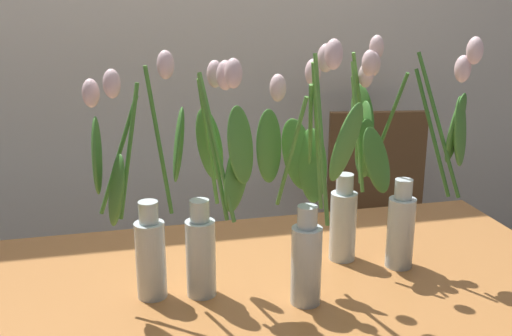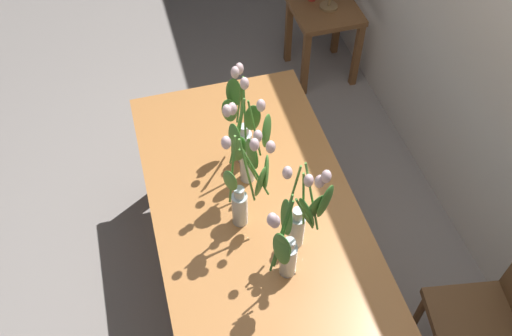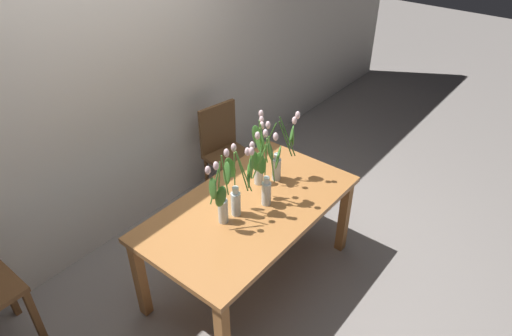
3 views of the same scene
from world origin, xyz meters
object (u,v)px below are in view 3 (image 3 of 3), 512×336
dining_table (250,215)px  tulip_vase_2 (260,158)px  tulip_vase_3 (279,155)px  tulip_vase_4 (239,188)px  tulip_vase_0 (222,198)px  dining_chair (225,148)px  tulip_vase_1 (264,175)px

dining_table → tulip_vase_2: 0.43m
tulip_vase_2 → tulip_vase_3: (0.12, -0.09, 0.01)m
tulip_vase_2 → tulip_vase_4: 0.40m
dining_table → tulip_vase_0: size_ratio=2.87×
tulip_vase_0 → tulip_vase_4: (0.15, -0.02, 0.01)m
dining_table → dining_chair: dining_chair is taller
tulip_vase_1 → tulip_vase_3: (0.30, 0.09, -0.02)m
dining_table → tulip_vase_3: 0.50m
tulip_vase_2 → dining_chair: size_ratio=0.61×
dining_table → tulip_vase_1: tulip_vase_1 is taller
tulip_vase_0 → tulip_vase_3: size_ratio=0.96×
dining_table → tulip_vase_2: bearing=24.1°
tulip_vase_1 → tulip_vase_3: 0.31m
tulip_vase_4 → dining_chair: bearing=47.1°
dining_table → tulip_vase_1: size_ratio=2.72×
tulip_vase_2 → tulip_vase_3: size_ratio=0.98×
dining_chair → tulip_vase_3: bearing=-111.2°
dining_table → tulip_vase_4: size_ratio=2.91×
tulip_vase_0 → tulip_vase_3: tulip_vase_3 is taller
dining_chair → dining_table: bearing=-128.8°
tulip_vase_2 → dining_table: bearing=-155.9°
dining_table → tulip_vase_2: size_ratio=2.82×
tulip_vase_3 → tulip_vase_1: bearing=-163.2°
tulip_vase_0 → dining_chair: size_ratio=0.60×
dining_table → dining_chair: (0.72, 0.90, -0.12)m
tulip_vase_2 → tulip_vase_4: (-0.38, -0.12, 0.01)m
tulip_vase_1 → tulip_vase_4: (-0.20, 0.06, -0.02)m
tulip_vase_4 → dining_chair: 1.30m
tulip_vase_0 → dining_chair: tulip_vase_0 is taller
tulip_vase_0 → dining_chair: 1.39m
tulip_vase_2 → tulip_vase_3: bearing=-36.7°
tulip_vase_0 → tulip_vase_3: 0.65m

